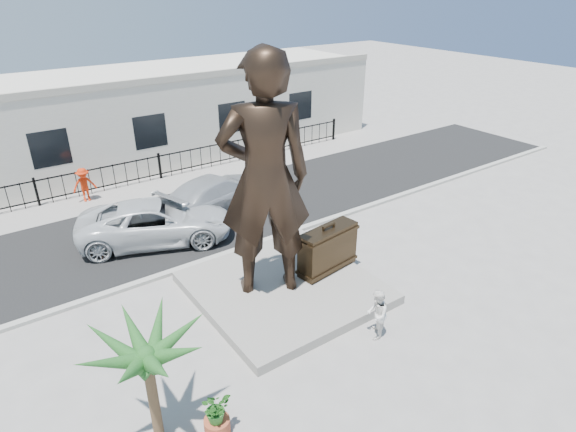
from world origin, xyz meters
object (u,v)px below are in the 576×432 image
car_white (156,222)px  suitcase (328,249)px  statue (265,179)px  tourist (377,314)px

car_white → suitcase: bearing=-125.2°
statue → suitcase: statue is taller
tourist → car_white: size_ratio=0.26×
suitcase → statue: bearing=164.0°
suitcase → car_white: bearing=115.3°
tourist → car_white: (-2.80, 8.58, 0.05)m
statue → suitcase: size_ratio=3.40×
tourist → car_white: bearing=-115.8°
tourist → suitcase: bearing=-148.5°
statue → tourist: (1.33, -3.35, -3.12)m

